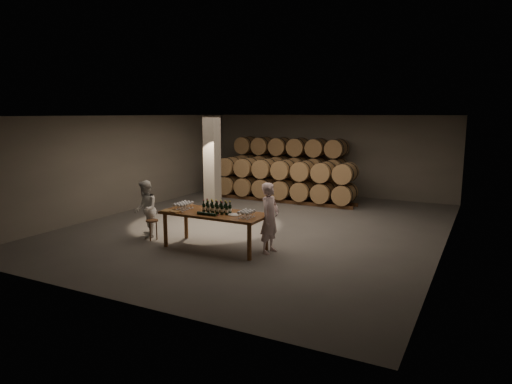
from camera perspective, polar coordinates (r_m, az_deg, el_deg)
The scene contains 15 objects.
room at distance 14.19m, azimuth -5.49°, elevation 3.01°, with size 12.00×12.00×12.00m.
tasting_table at distance 11.13m, azimuth -5.17°, elevation -3.07°, with size 2.60×1.10×0.90m.
barrel_stack_back at distance 18.43m, azimuth 4.19°, elevation 3.33°, with size 4.70×0.95×2.31m.
barrel_stack_front at distance 17.05m, azimuth 3.52°, elevation 1.56°, with size 5.48×0.95×1.57m.
bottle_cluster at distance 11.02m, azimuth -4.92°, elevation -2.05°, with size 0.73×0.23×0.31m.
lying_bottles at distance 10.80m, azimuth -6.16°, elevation -2.73°, with size 0.59×0.07×0.07m.
glass_cluster_left at distance 11.54m, azimuth -9.06°, elevation -1.49°, with size 0.31×0.53×0.18m.
glass_cluster_right at distance 10.53m, azimuth -1.21°, elevation -2.53°, with size 0.30×0.41×0.17m.
plate at distance 10.79m, azimuth -2.72°, elevation -2.84°, with size 0.31×0.31×0.02m, color silver.
notebook_near at distance 11.26m, azimuth -10.12°, elevation -2.42°, with size 0.25×0.20×0.03m, color olive.
notebook_corner at distance 11.42m, azimuth -11.07°, elevation -2.29°, with size 0.23×0.29×0.03m, color olive.
pen at distance 11.12m, azimuth -9.22°, elevation -2.59°, with size 0.01×0.01×0.13m, color black.
stool at distance 12.18m, azimuth -12.86°, elevation -3.88°, with size 0.32×0.32×0.54m.
person_man at distance 10.75m, azimuth 1.73°, elevation -3.26°, with size 0.61×0.40×1.68m, color #F5D4D7.
person_woman at distance 12.41m, azimuth -13.65°, elevation -2.11°, with size 0.74×0.58×1.53m, color white.
Camera 1 is at (5.86, -11.63, 3.28)m, focal length 32.00 mm.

